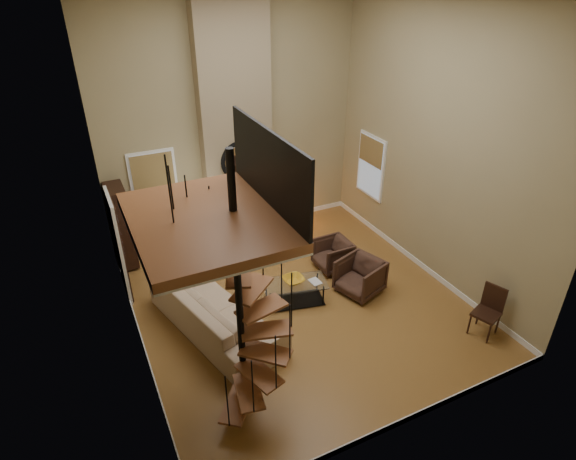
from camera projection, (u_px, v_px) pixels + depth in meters
name	position (u px, v px, depth m)	size (l,w,h in m)	color
ground	(297.00, 300.00, 9.35)	(6.00, 6.50, 0.01)	#AF7938
back_wall	(232.00, 121.00, 10.54)	(6.00, 0.02, 5.50)	#9C8E65
front_wall	(426.00, 268.00, 5.45)	(6.00, 0.02, 5.50)	#9C8E65
left_wall	(115.00, 206.00, 6.85)	(0.02, 6.50, 5.50)	#9C8E65
right_wall	(436.00, 145.00, 9.13)	(0.02, 6.50, 5.50)	#9C8E65
baseboard_back	(239.00, 226.00, 11.85)	(6.00, 0.02, 0.12)	white
baseboard_front	(398.00, 423.00, 6.78)	(6.00, 0.02, 0.12)	white
baseboard_left	(143.00, 344.00, 8.18)	(0.02, 6.50, 0.12)	white
baseboard_right	(417.00, 262.00, 10.45)	(0.02, 6.50, 0.12)	white
chimney_breast	(235.00, 123.00, 10.39)	(1.60, 0.38, 5.50)	#8F7C5D
hearth	(249.00, 240.00, 11.35)	(1.50, 0.60, 0.04)	black
firebox	(243.00, 215.00, 11.31)	(0.95, 0.02, 0.72)	black
mantel	(243.00, 194.00, 10.96)	(1.70, 0.18, 0.06)	white
mirror_frame	(241.00, 161.00, 10.61)	(0.94, 0.94, 0.10)	black
mirror_disc	(241.00, 161.00, 10.62)	(0.80, 0.80, 0.01)	white
vase_left	(220.00, 192.00, 10.70)	(0.24, 0.24, 0.25)	black
vase_right	(266.00, 184.00, 11.15)	(0.20, 0.20, 0.21)	#175050
window_back	(154.00, 183.00, 10.35)	(1.02, 0.06, 1.52)	white
window_right	(371.00, 165.00, 11.24)	(0.06, 1.02, 1.52)	white
entry_door	(119.00, 247.00, 9.12)	(0.10, 1.05, 2.16)	white
loft	(214.00, 215.00, 5.57)	(1.70, 2.20, 1.09)	#935630
spiral_stair	(240.00, 305.00, 6.39)	(1.47, 1.47, 4.06)	black
hutch	(121.00, 226.00, 10.04)	(0.38, 0.80, 1.79)	black
sofa	(214.00, 311.00, 8.45)	(2.90, 1.13, 0.85)	tan
armchair_near	(335.00, 254.00, 10.19)	(0.71, 0.73, 0.66)	#42291E
armchair_far	(362.00, 275.00, 9.48)	(0.79, 0.81, 0.74)	#42291E
coffee_table	(295.00, 290.00, 9.16)	(1.34, 0.88, 0.46)	silver
bowl	(293.00, 280.00, 9.10)	(0.41, 0.41, 0.10)	gold
book	(314.00, 282.00, 9.09)	(0.19, 0.25, 0.02)	gray
floor_lamp	(198.00, 200.00, 10.08)	(0.43, 0.43, 1.76)	black
accent_lamp	(299.00, 217.00, 11.89)	(0.13, 0.13, 0.48)	orange
side_chair	(489.00, 308.00, 8.31)	(0.55, 0.53, 0.94)	black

